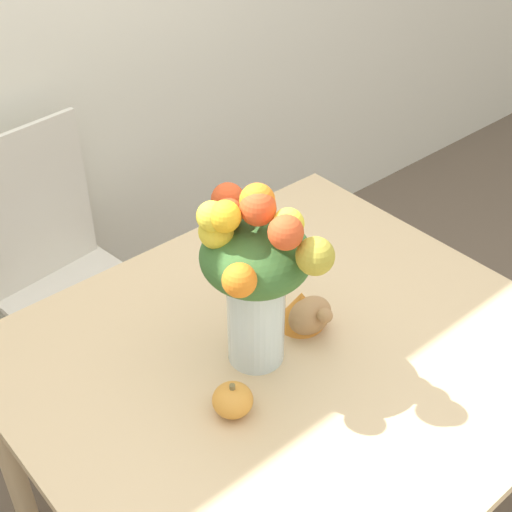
# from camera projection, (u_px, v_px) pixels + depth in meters

# --- Properties ---
(dining_table) EXTENTS (1.26, 1.12, 0.76)m
(dining_table) POSITION_uv_depth(u_px,v_px,m) (290.00, 377.00, 1.75)
(dining_table) COLOR #D1B284
(dining_table) RESTS_ON ground_plane
(flower_vase) EXTENTS (0.26, 0.32, 0.47)m
(flower_vase) POSITION_uv_depth(u_px,v_px,m) (255.00, 272.00, 1.52)
(flower_vase) COLOR silver
(flower_vase) RESTS_ON dining_table
(pumpkin) EXTENTS (0.09, 0.09, 0.08)m
(pumpkin) POSITION_uv_depth(u_px,v_px,m) (233.00, 400.00, 1.52)
(pumpkin) COLOR gold
(pumpkin) RESTS_ON dining_table
(turkey_figurine) EXTENTS (0.12, 0.16, 0.10)m
(turkey_figurine) POSITION_uv_depth(u_px,v_px,m) (305.00, 311.00, 1.74)
(turkey_figurine) COLOR #A87A4C
(turkey_figurine) RESTS_ON dining_table
(dining_chair_near_window) EXTENTS (0.47, 0.47, 0.99)m
(dining_chair_near_window) POSITION_uv_depth(u_px,v_px,m) (67.00, 276.00, 2.33)
(dining_chair_near_window) COLOR silver
(dining_chair_near_window) RESTS_ON ground_plane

